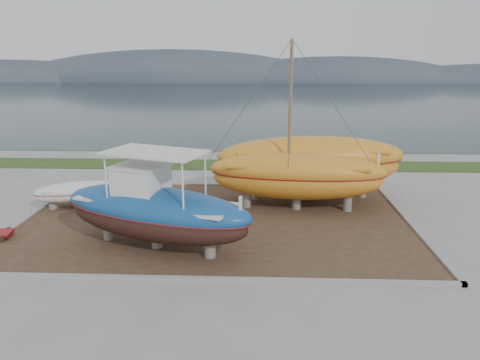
# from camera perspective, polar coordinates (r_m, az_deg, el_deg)

# --- Properties ---
(ground) EXTENTS (140.00, 140.00, 0.00)m
(ground) POSITION_cam_1_polar(r_m,az_deg,el_deg) (18.74, -4.08, -9.24)
(ground) COLOR gray
(ground) RESTS_ON ground
(dirt_patch) EXTENTS (18.00, 12.00, 0.06)m
(dirt_patch) POSITION_cam_1_polar(r_m,az_deg,el_deg) (22.41, -2.95, -4.95)
(dirt_patch) COLOR #422D1E
(dirt_patch) RESTS_ON ground
(curb_frame) EXTENTS (18.60, 12.60, 0.15)m
(curb_frame) POSITION_cam_1_polar(r_m,az_deg,el_deg) (22.40, -2.95, -4.84)
(curb_frame) COLOR gray
(curb_frame) RESTS_ON ground
(grass_strip) EXTENTS (44.00, 3.00, 0.08)m
(grass_strip) POSITION_cam_1_polar(r_m,az_deg,el_deg) (33.41, -1.15, 1.86)
(grass_strip) COLOR #284219
(grass_strip) RESTS_ON ground
(sea) EXTENTS (260.00, 100.00, 0.04)m
(sea) POSITION_cam_1_polar(r_m,az_deg,el_deg) (87.32, 1.06, 10.09)
(sea) COLOR #15262B
(sea) RESTS_ON ground
(mountain_ridge) EXTENTS (200.00, 36.00, 20.00)m
(mountain_ridge) POSITION_cam_1_polar(r_m,az_deg,el_deg) (142.18, 1.60, 12.05)
(mountain_ridge) COLOR #333D49
(mountain_ridge) RESTS_ON ground
(blue_caique) EXTENTS (8.74, 5.33, 4.02)m
(blue_caique) POSITION_cam_1_polar(r_m,az_deg,el_deg) (18.93, -10.32, -2.49)
(blue_caique) COLOR #164B8B
(blue_caique) RESTS_ON dirt_patch
(white_dinghy) EXTENTS (4.43, 3.07, 1.25)m
(white_dinghy) POSITION_cam_1_polar(r_m,az_deg,el_deg) (25.60, -19.25, -1.69)
(white_dinghy) COLOR silver
(white_dinghy) RESTS_ON dirt_patch
(orange_sailboat) EXTENTS (9.03, 3.25, 8.35)m
(orange_sailboat) POSITION_cam_1_polar(r_m,az_deg,el_deg) (23.14, 7.19, 6.36)
(orange_sailboat) COLOR orange
(orange_sailboat) RESTS_ON dirt_patch
(orange_bare_hull) EXTENTS (10.39, 4.02, 3.32)m
(orange_bare_hull) POSITION_cam_1_polar(r_m,az_deg,el_deg) (25.55, 8.58, 1.39)
(orange_bare_hull) COLOR orange
(orange_bare_hull) RESTS_ON dirt_patch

